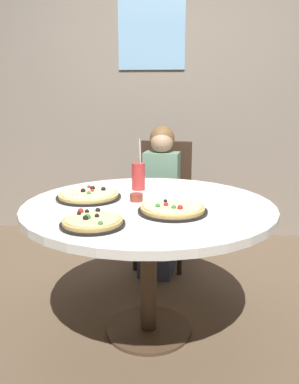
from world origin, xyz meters
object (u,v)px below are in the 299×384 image
at_px(diner_child, 160,208).
at_px(pizza_veggie, 173,209).
at_px(dining_table, 149,219).
at_px(sauce_bowl, 136,197).
at_px(soda_cup, 138,176).
at_px(plate_small, 208,191).
at_px(pizza_pepperoni, 89,195).
at_px(chair_wooden, 164,196).
at_px(pizza_cheese, 92,222).

distance_m(diner_child, pizza_veggie, 1.05).
distance_m(dining_table, sauce_bowl, 0.14).
relative_size(pizza_veggie, soda_cup, 1.11).
bearing_deg(plate_small, pizza_veggie, -113.15).
bearing_deg(plate_small, pizza_pepperoni, -161.56).
height_order(pizza_pepperoni, plate_small, pizza_pepperoni).
bearing_deg(dining_table, soda_cup, 106.93).
relative_size(chair_wooden, plate_small, 5.28).
bearing_deg(pizza_pepperoni, diner_child, 66.98).
distance_m(dining_table, soda_cup, 0.36).
bearing_deg(pizza_pepperoni, plate_small, 18.44).
distance_m(pizza_cheese, pizza_pepperoni, 0.48).
bearing_deg(pizza_veggie, dining_table, 131.62).
distance_m(chair_wooden, soda_cup, 0.79).
xyz_separation_m(chair_wooden, pizza_cheese, (-0.22, -1.42, 0.24)).
distance_m(pizza_cheese, sauce_bowl, 0.45).
bearing_deg(sauce_bowl, pizza_veggie, -43.61).
height_order(diner_child, soda_cup, diner_child).
distance_m(dining_table, pizza_pepperoni, 0.36).
height_order(dining_table, soda_cup, soda_cup).
height_order(chair_wooden, soda_cup, soda_cup).
height_order(chair_wooden, sauce_bowl, chair_wooden).
xyz_separation_m(diner_child, pizza_veggie, (0.14, -1.00, 0.28)).
distance_m(chair_wooden, diner_child, 0.19).
height_order(chair_wooden, pizza_veggie, chair_wooden).
xyz_separation_m(pizza_veggie, pizza_pepperoni, (-0.47, 0.22, 0.00)).
distance_m(dining_table, diner_child, 0.87).
bearing_deg(pizza_pepperoni, dining_table, -11.88).
xyz_separation_m(dining_table, pizza_pepperoni, (-0.34, 0.07, 0.10)).
xyz_separation_m(pizza_veggie, pizza_cheese, (-0.34, -0.24, 0.00)).
bearing_deg(chair_wooden, sauce_bowl, -94.66).
relative_size(chair_wooden, pizza_cheese, 3.31).
bearing_deg(chair_wooden, pizza_cheese, -98.64).
xyz_separation_m(dining_table, chair_wooden, (0.01, 1.03, -0.13)).
relative_size(pizza_veggie, sauce_bowl, 4.86).
height_order(pizza_veggie, soda_cup, soda_cup).
bearing_deg(diner_child, pizza_pepperoni, -113.02).
xyz_separation_m(dining_table, soda_cup, (-0.09, 0.31, 0.17)).
xyz_separation_m(pizza_pepperoni, sauce_bowl, (0.27, -0.03, 0.00)).
relative_size(dining_table, pizza_veggie, 3.87).
height_order(chair_wooden, plate_small, chair_wooden).
height_order(dining_table, sauce_bowl, sauce_bowl).
bearing_deg(sauce_bowl, diner_child, 85.61).
height_order(pizza_veggie, pizza_pepperoni, pizza_pepperoni).
relative_size(pizza_cheese, sauce_bowl, 4.11).
distance_m(pizza_veggie, sauce_bowl, 0.28).
bearing_deg(dining_table, plate_small, 42.14).
distance_m(sauce_bowl, plate_small, 0.46).
bearing_deg(soda_cup, pizza_veggie, -63.65).
distance_m(diner_child, plate_small, 0.70).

